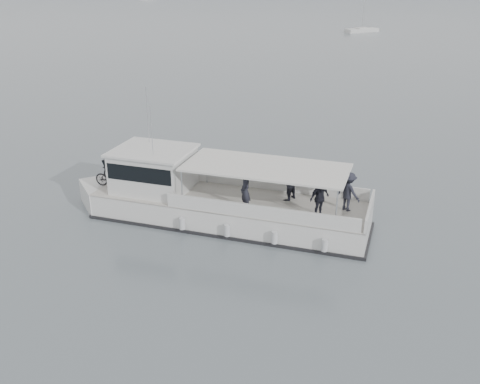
# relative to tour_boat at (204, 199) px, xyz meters

# --- Properties ---
(ground) EXTENTS (1400.00, 1400.00, 0.00)m
(ground) POSITION_rel_tour_boat_xyz_m (-2.25, -0.74, -1.03)
(ground) COLOR #556064
(ground) RESTS_ON ground
(tour_boat) EXTENTS (15.13, 5.49, 6.29)m
(tour_boat) POSITION_rel_tour_boat_xyz_m (0.00, 0.00, 0.00)
(tour_boat) COLOR silver
(tour_boat) RESTS_ON ground
(moored_fleet) EXTENTS (434.30, 331.78, 9.50)m
(moored_fleet) POSITION_rel_tour_boat_xyz_m (-10.90, 186.52, -0.67)
(moored_fleet) COLOR silver
(moored_fleet) RESTS_ON ground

